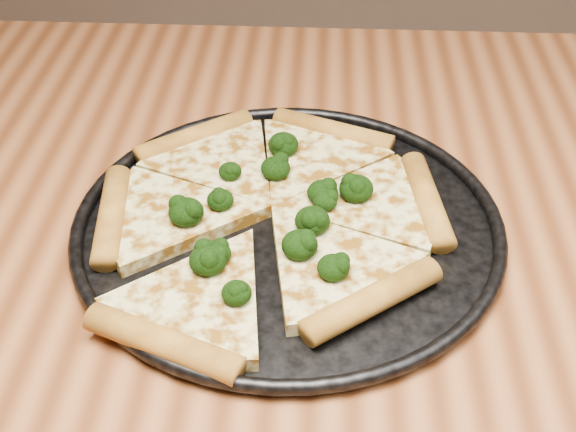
{
  "coord_description": "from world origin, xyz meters",
  "views": [
    {
      "loc": [
        -0.04,
        -0.51,
        1.19
      ],
      "look_at": [
        -0.07,
        0.02,
        0.77
      ],
      "focal_mm": 47.66,
      "sensor_mm": 36.0,
      "label": 1
    }
  ],
  "objects": [
    {
      "name": "pizza_pan",
      "position": [
        -0.07,
        0.02,
        0.76
      ],
      "size": [
        0.39,
        0.39,
        0.02
      ],
      "color": "black",
      "rests_on": "dining_table"
    },
    {
      "name": "dining_table",
      "position": [
        0.0,
        0.0,
        0.66
      ],
      "size": [
        1.2,
        0.9,
        0.75
      ],
      "color": "#96562E",
      "rests_on": "ground"
    },
    {
      "name": "pizza",
      "position": [
        -0.09,
        0.03,
        0.77
      ],
      "size": [
        0.33,
        0.37,
        0.02
      ],
      "rotation": [
        0.0,
        0.0,
        -0.39
      ],
      "color": "#DDD587",
      "rests_on": "pizza_pan"
    },
    {
      "name": "broccoli_florets",
      "position": [
        -0.08,
        0.01,
        0.78
      ],
      "size": [
        0.18,
        0.24,
        0.02
      ],
      "color": "black",
      "rests_on": "pizza"
    }
  ]
}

